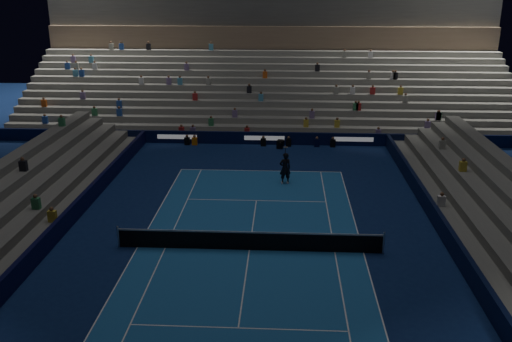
{
  "coord_description": "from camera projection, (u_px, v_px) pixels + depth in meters",
  "views": [
    {
      "loc": [
        1.61,
        -24.06,
        12.3
      ],
      "look_at": [
        0.0,
        6.0,
        2.0
      ],
      "focal_mm": 38.87,
      "sensor_mm": 36.0,
      "label": 1
    }
  ],
  "objects": [
    {
      "name": "grandstand_main",
      "position": [
        268.0,
        82.0,
        52.06
      ],
      "size": [
        44.0,
        15.2,
        11.2
      ],
      "color": "slate",
      "rests_on": "ground"
    },
    {
      "name": "tennis_net",
      "position": [
        249.0,
        241.0,
        26.63
      ],
      "size": [
        12.9,
        0.1,
        1.1
      ],
      "color": "#B2B2B7",
      "rests_on": "ground"
    },
    {
      "name": "tennis_player",
      "position": [
        285.0,
        168.0,
        35.35
      ],
      "size": [
        0.86,
        0.69,
        2.05
      ],
      "primitive_type": "imported",
      "rotation": [
        0.0,
        0.0,
        3.43
      ],
      "color": "black",
      "rests_on": "ground"
    },
    {
      "name": "sponsor_barrier_far",
      "position": [
        264.0,
        138.0,
        44.11
      ],
      "size": [
        44.0,
        0.25,
        1.0
      ],
      "primitive_type": "cube",
      "color": "black",
      "rests_on": "ground"
    },
    {
      "name": "sponsor_barrier_west",
      "position": [
        52.0,
        236.0,
        27.12
      ],
      "size": [
        0.25,
        37.0,
        1.0
      ],
      "primitive_type": "cube",
      "color": "black",
      "rests_on": "ground"
    },
    {
      "name": "sponsor_barrier_east",
      "position": [
        454.0,
        246.0,
        26.14
      ],
      "size": [
        0.25,
        37.0,
        1.0
      ],
      "primitive_type": "cube",
      "color": "black",
      "rests_on": "ground"
    },
    {
      "name": "court_surface",
      "position": [
        249.0,
        250.0,
        26.79
      ],
      "size": [
        10.97,
        23.77,
        0.01
      ],
      "primitive_type": "cube",
      "color": "#1B5699",
      "rests_on": "ground"
    },
    {
      "name": "ground",
      "position": [
        249.0,
        250.0,
        26.79
      ],
      "size": [
        90.0,
        90.0,
        0.0
      ],
      "primitive_type": "plane",
      "color": "#0C1C48",
      "rests_on": "ground"
    },
    {
      "name": "broadcast_camera",
      "position": [
        280.0,
        144.0,
        43.12
      ],
      "size": [
        0.6,
        0.99,
        0.63
      ],
      "color": "black",
      "rests_on": "ground"
    }
  ]
}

